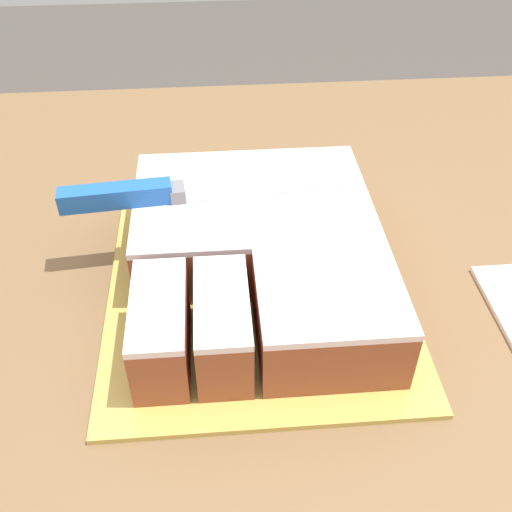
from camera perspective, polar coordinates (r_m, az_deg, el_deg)
name	(u,v)px	position (r m, az deg, el deg)	size (l,w,h in m)	color
cake_board	(256,283)	(0.65, 0.00, -2.60)	(0.32, 0.37, 0.01)	gold
cake	(259,254)	(0.63, 0.25, 0.23)	(0.25, 0.31, 0.07)	#994C2D
knife	(146,194)	(0.65, -10.39, 5.81)	(0.31, 0.05, 0.02)	silver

